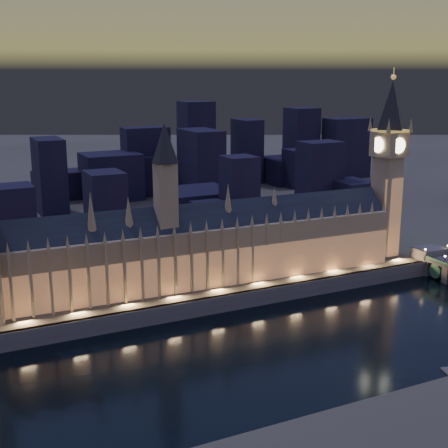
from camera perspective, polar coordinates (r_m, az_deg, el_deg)
name	(u,v)px	position (r m, az deg, el deg)	size (l,w,h in m)	color
ground_plane	(272,345)	(259.86, 4.38, -10.93)	(2000.00, 2000.00, 0.00)	black
north_bank	(42,165)	(740.46, -16.33, 5.18)	(2000.00, 960.00, 8.00)	#3E422E
embankment_wall	(227,303)	(291.56, 0.32, -7.20)	(2000.00, 2.50, 8.00)	#534454
palace_of_westminster	(204,246)	(301.35, -1.82, -2.02)	(202.00, 25.86, 78.00)	#99835D
elizabeth_tower	(389,153)	(352.41, 14.83, 6.26)	(18.00, 18.00, 102.40)	#99835D
city_backdrop	(154,174)	(483.87, -6.44, 4.59)	(489.92, 215.63, 74.83)	black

